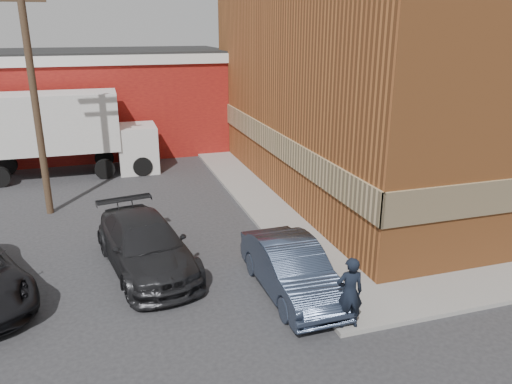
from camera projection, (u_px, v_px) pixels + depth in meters
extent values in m
plane|color=#28282B|center=(327.00, 297.00, 13.32)|extent=(90.00, 90.00, 0.00)
cube|color=#A4592A|center=(417.00, 81.00, 22.47)|extent=(14.00, 18.00, 9.00)
cube|color=tan|center=(269.00, 139.00, 21.15)|extent=(0.08, 18.16, 1.00)
cube|color=gray|center=(250.00, 191.00, 21.61)|extent=(1.80, 18.00, 0.12)
cube|color=maroon|center=(86.00, 105.00, 28.90)|extent=(16.00, 8.00, 5.00)
cube|color=silver|center=(81.00, 56.00, 28.03)|extent=(16.30, 8.30, 0.50)
cube|color=black|center=(80.00, 51.00, 27.93)|extent=(16.00, 8.00, 0.10)
cylinder|color=#473623|center=(34.00, 96.00, 17.89)|extent=(0.26, 0.26, 9.00)
cube|color=#473623|center=(21.00, 0.00, 16.88)|extent=(1.60, 0.10, 0.10)
imported|color=black|center=(350.00, 293.00, 11.54)|extent=(0.70, 0.51, 1.78)
imported|color=#313C52|center=(292.00, 269.00, 13.31)|extent=(1.64, 4.42, 1.44)
imported|color=black|center=(146.00, 245.00, 14.65)|extent=(3.01, 5.56, 1.53)
cube|color=silver|center=(49.00, 122.00, 23.14)|extent=(6.20, 2.54, 2.67)
cube|color=#1F7635|center=(48.00, 136.00, 22.14)|extent=(5.96, 0.09, 0.82)
cube|color=silver|center=(140.00, 148.00, 24.72)|extent=(1.88, 2.28, 2.26)
cylinder|color=black|center=(0.00, 177.00, 22.27)|extent=(0.93, 0.32, 0.93)
cylinder|color=black|center=(7.00, 165.00, 24.13)|extent=(0.93, 0.32, 0.93)
cylinder|color=black|center=(105.00, 169.00, 23.51)|extent=(0.93, 0.32, 0.93)
cylinder|color=black|center=(104.00, 158.00, 25.38)|extent=(0.93, 0.32, 0.93)
cylinder|color=black|center=(143.00, 166.00, 23.99)|extent=(0.93, 0.32, 0.93)
cylinder|color=black|center=(139.00, 156.00, 25.86)|extent=(0.93, 0.32, 0.93)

